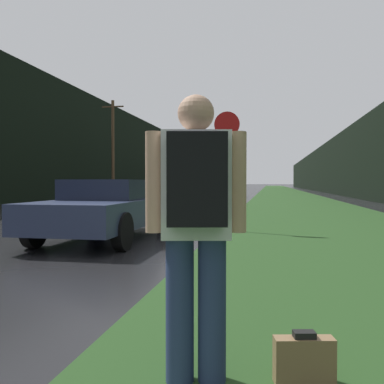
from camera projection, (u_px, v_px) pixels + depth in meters
The scene contains 11 objects.
grass_verge at pixel (288, 196), 37.93m from camera, with size 6.00×240.00×0.02m, color #26471E.
lane_stripe_c at pixel (75, 224), 12.36m from camera, with size 0.12×3.00×0.01m, color silver.
lane_stripe_d at pixel (145, 209), 19.24m from camera, with size 0.12×3.00×0.01m, color silver.
treeline_far_side at pixel (138, 157), 51.02m from camera, with size 2.00×140.00×8.93m, color black.
treeline_near_side at pixel (338, 167), 46.55m from camera, with size 2.00×140.00×6.10m, color black.
utility_pole_far at pixel (113, 148), 32.59m from camera, with size 1.80×0.24×7.85m.
stop_sign at pixel (227, 159), 10.48m from camera, with size 0.66×0.07×3.10m.
hitchhiker_with_backpack at pixel (196, 220), 2.50m from camera, with size 0.62×0.49×1.82m.
suitcase at pixel (304, 361), 2.52m from camera, with size 0.39×0.18×0.35m.
car_passing_near at pixel (108, 208), 9.15m from camera, with size 2.01×4.65×1.33m.
car_passing_far at pixel (227, 189), 35.04m from camera, with size 2.01×4.52×1.42m.
Camera 1 is at (5.82, 1.08, 1.27)m, focal length 38.00 mm.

